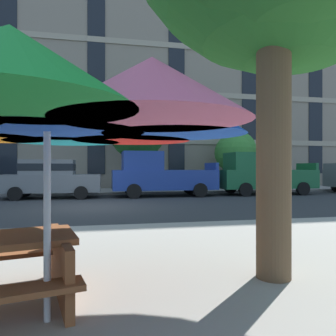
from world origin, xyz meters
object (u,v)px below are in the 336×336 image
object	(u,v)px
sedan_gray	(51,178)
pickup_green	(261,175)
street_tree_middle	(139,126)
pickup_blue_midblock	(159,176)
patio_umbrella	(47,106)
street_tree_right	(235,151)

from	to	relation	value
sedan_gray	pickup_green	xyz separation A→B (m)	(10.60, 0.00, 0.08)
pickup_green	street_tree_middle	xyz separation A→B (m)	(-6.17, 2.77, 2.77)
pickup_blue_midblock	patio_umbrella	size ratio (longest dim) A/B	1.45
street_tree_middle	patio_umbrella	distance (m)	15.78
sedan_gray	pickup_green	size ratio (longest dim) A/B	0.86
pickup_blue_midblock	street_tree_right	xyz separation A→B (m)	(5.50, 3.54, 1.43)
pickup_blue_midblock	pickup_green	bearing A→B (deg)	0.00
pickup_blue_midblock	patio_umbrella	xyz separation A→B (m)	(-3.18, -12.70, 0.92)
pickup_green	patio_umbrella	world-z (taller)	patio_umbrella
sedan_gray	patio_umbrella	size ratio (longest dim) A/B	1.25
street_tree_right	patio_umbrella	bearing A→B (deg)	-118.13
sedan_gray	street_tree_right	size ratio (longest dim) A/B	1.16
pickup_blue_midblock	street_tree_right	size ratio (longest dim) A/B	1.34
pickup_green	sedan_gray	bearing A→B (deg)	-180.00
pickup_blue_midblock	street_tree_middle	bearing A→B (deg)	103.79
sedan_gray	patio_umbrella	xyz separation A→B (m)	(1.93, -12.70, 0.99)
street_tree_middle	street_tree_right	size ratio (longest dim) A/B	1.51
street_tree_middle	pickup_blue_midblock	bearing A→B (deg)	-76.21
pickup_blue_midblock	patio_umbrella	bearing A→B (deg)	-104.07
sedan_gray	pickup_green	distance (m)	10.60
street_tree_middle	street_tree_right	distance (m)	6.37
pickup_green	pickup_blue_midblock	bearing A→B (deg)	180.00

